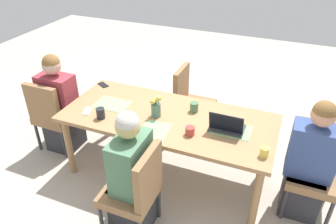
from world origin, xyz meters
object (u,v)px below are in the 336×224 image
at_px(chair_head_left_left_near, 52,113).
at_px(coffee_mug_near_left, 264,152).
at_px(person_head_left_left_near, 60,109).
at_px(phone_black, 103,85).
at_px(flower_vase, 156,107).
at_px(coffee_mug_near_right, 190,131).
at_px(person_near_left_mid, 132,179).
at_px(chair_head_right_left_far, 315,165).
at_px(laptop_head_right_left_far, 227,126).
at_px(person_head_right_left_far, 308,166).
at_px(dining_table, 168,123).
at_px(chair_near_left_mid, 137,188).
at_px(phone_silver, 87,111).
at_px(chair_far_right_near, 190,99).
at_px(coffee_mug_centre_left, 101,113).
at_px(coffee_mug_centre_right, 194,107).

relative_size(chair_head_left_left_near, coffee_mug_near_left, 10.41).
xyz_separation_m(person_head_left_left_near, phone_black, (0.38, 0.35, 0.22)).
bearing_deg(chair_head_left_left_near, flower_vase, 1.91).
height_order(chair_head_left_left_near, coffee_mug_near_right, chair_head_left_left_near).
bearing_deg(person_near_left_mid, chair_head_right_left_far, 29.29).
bearing_deg(coffee_mug_near_left, phone_black, 162.36).
distance_m(person_near_left_mid, laptop_head_right_left_far, 0.98).
relative_size(chair_head_right_left_far, laptop_head_right_left_far, 2.81).
relative_size(person_head_right_left_far, laptop_head_right_left_far, 3.73).
bearing_deg(dining_table, person_head_left_left_near, -179.50).
distance_m(chair_near_left_mid, person_head_right_left_far, 1.54).
distance_m(person_near_left_mid, coffee_mug_near_right, 0.67).
relative_size(dining_table, person_near_left_mid, 1.77).
relative_size(dining_table, person_head_left_left_near, 1.77).
bearing_deg(person_head_left_left_near, phone_black, 42.77).
bearing_deg(chair_head_right_left_far, person_head_right_left_far, -128.76).
relative_size(chair_head_left_left_near, phone_silver, 6.00).
bearing_deg(dining_table, person_head_right_left_far, 0.60).
relative_size(chair_far_right_near, coffee_mug_near_left, 10.41).
bearing_deg(person_head_left_left_near, chair_head_left_left_near, -128.76).
distance_m(flower_vase, coffee_mug_centre_left, 0.54).
relative_size(dining_table, chair_head_right_left_far, 2.35).
distance_m(person_head_left_left_near, person_near_left_mid, 1.49).
bearing_deg(chair_far_right_near, coffee_mug_centre_right, -68.21).
bearing_deg(chair_head_left_left_near, coffee_mug_near_left, -4.46).
relative_size(chair_head_left_left_near, laptop_head_right_left_far, 2.81).
height_order(chair_head_left_left_near, chair_head_right_left_far, same).
bearing_deg(coffee_mug_centre_left, person_head_right_left_far, 8.51).
xyz_separation_m(chair_near_left_mid, coffee_mug_near_left, (0.93, 0.52, 0.29)).
relative_size(chair_near_left_mid, chair_far_right_near, 1.00).
height_order(chair_near_left_mid, person_head_right_left_far, person_head_right_left_far).
height_order(chair_head_left_left_near, coffee_mug_near_left, chair_head_left_left_near).
bearing_deg(flower_vase, coffee_mug_near_left, -11.95).
height_order(chair_far_right_near, phone_silver, chair_far_right_near).
relative_size(chair_head_right_left_far, coffee_mug_near_left, 10.41).
bearing_deg(chair_head_right_left_far, phone_silver, -171.98).
xyz_separation_m(dining_table, person_near_left_mid, (-0.04, -0.73, -0.14)).
distance_m(flower_vase, phone_black, 0.94).
xyz_separation_m(person_head_left_left_near, person_head_right_left_far, (2.70, 0.03, 0.00)).
xyz_separation_m(chair_near_left_mid, chair_head_right_left_far, (1.38, 0.88, 0.00)).
height_order(coffee_mug_near_left, phone_silver, coffee_mug_near_left).
relative_size(chair_near_left_mid, person_near_left_mid, 0.75).
relative_size(chair_near_left_mid, person_head_right_left_far, 0.75).
xyz_separation_m(chair_head_left_left_near, person_head_left_left_near, (0.06, 0.07, 0.03)).
height_order(chair_head_right_left_far, flower_vase, flower_vase).
xyz_separation_m(dining_table, person_head_right_left_far, (1.36, 0.01, -0.14)).
bearing_deg(laptop_head_right_left_far, chair_head_right_left_far, 7.55).
distance_m(chair_near_left_mid, coffee_mug_centre_right, 1.03).
height_order(person_head_right_left_far, laptop_head_right_left_far, person_head_right_left_far).
xyz_separation_m(chair_far_right_near, flower_vase, (-0.07, -0.85, 0.34)).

